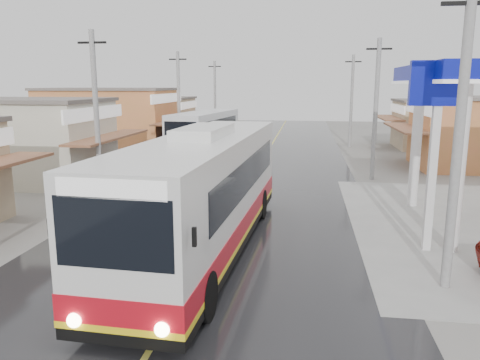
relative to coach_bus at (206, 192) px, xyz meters
The scene contains 11 objects.
ground 2.81m from the coach_bus, 87.15° to the right, with size 120.00×120.00×0.00m, color slate.
road 13.17m from the coach_bus, 89.57° to the left, with size 12.00×90.00×0.02m, color black.
centre_line 13.17m from the coach_bus, 89.57° to the left, with size 0.15×90.00×0.01m, color #D8CC4C.
shopfronts_left 20.67m from the coach_bus, 128.84° to the left, with size 11.00×44.00×5.20m, color #9E896C, non-canonical shape.
utility_poles_left 15.76m from the coach_bus, 116.20° to the left, with size 1.60×50.00×8.00m, color gray, non-canonical shape.
utility_poles_right 14.97m from the coach_bus, 61.41° to the left, with size 1.60×36.00×8.00m, color gray, non-canonical shape.
coach_bus is the anchor object (origin of this frame).
second_bus 22.08m from the coach_bus, 102.36° to the left, with size 3.96×10.34×3.34m.
cyclist 8.47m from the coach_bus, 112.42° to the left, with size 0.79×2.01×2.13m.
tricycle_near 12.66m from the coach_bus, 132.82° to the left, with size 1.59×2.17×1.54m.
tricycle_far 12.67m from the coach_bus, 127.84° to the left, with size 1.30×1.98×1.51m.
Camera 1 is at (3.11, -12.64, 5.46)m, focal length 35.00 mm.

